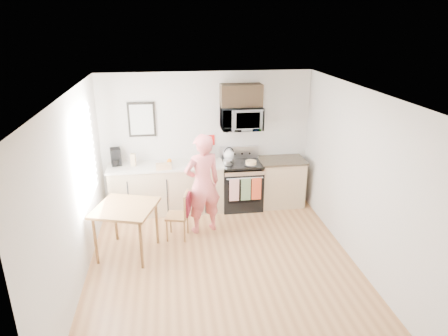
{
  "coord_description": "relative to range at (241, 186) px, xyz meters",
  "views": [
    {
      "loc": [
        -0.71,
        -5.06,
        3.49
      ],
      "look_at": [
        0.15,
        1.0,
        1.2
      ],
      "focal_mm": 32.0,
      "sensor_mm": 36.0,
      "label": 1
    }
  ],
  "objects": [
    {
      "name": "chair",
      "position": [
        -1.16,
        -1.06,
        0.1
      ],
      "size": [
        0.45,
        0.42,
        0.83
      ],
      "rotation": [
        0.0,
        0.0,
        -0.22
      ],
      "color": "brown",
      "rests_on": "floor"
    },
    {
      "name": "knife_block",
      "position": [
        -0.67,
        0.15,
        0.61
      ],
      "size": [
        0.11,
        0.14,
        0.21
      ],
      "primitive_type": "cube",
      "rotation": [
        0.0,
        0.0,
        -0.09
      ],
      "color": "brown",
      "rests_on": "countertop_left"
    },
    {
      "name": "floor",
      "position": [
        -0.63,
        -1.98,
        -0.44
      ],
      "size": [
        4.6,
        4.6,
        0.0
      ],
      "primitive_type": "plane",
      "color": "brown",
      "rests_on": "ground"
    },
    {
      "name": "cabinet_left",
      "position": [
        -1.43,
        0.02,
        0.01
      ],
      "size": [
        2.1,
        0.6,
        0.9
      ],
      "primitive_type": "cube",
      "color": "tan",
      "rests_on": "floor"
    },
    {
      "name": "fruit_bowl",
      "position": [
        -1.39,
        0.07,
        0.54
      ],
      "size": [
        0.2,
        0.2,
        0.09
      ],
      "color": "white",
      "rests_on": "countertop_left"
    },
    {
      "name": "wall_art",
      "position": [
        -1.83,
        0.3,
        1.31
      ],
      "size": [
        0.5,
        0.04,
        0.65
      ],
      "color": "black",
      "rests_on": "back_wall"
    },
    {
      "name": "back_wall",
      "position": [
        -0.63,
        0.32,
        0.86
      ],
      "size": [
        4.0,
        0.04,
        2.6
      ],
      "primitive_type": "cube",
      "color": "silver",
      "rests_on": "floor"
    },
    {
      "name": "countertop_left",
      "position": [
        -1.43,
        0.02,
        0.48
      ],
      "size": [
        2.14,
        0.64,
        0.04
      ],
      "primitive_type": "cube",
      "color": "beige",
      "rests_on": "cabinet_left"
    },
    {
      "name": "cabinet_right",
      "position": [
        0.8,
        0.02,
        0.01
      ],
      "size": [
        0.84,
        0.6,
        0.9
      ],
      "primitive_type": "cube",
      "color": "tan",
      "rests_on": "floor"
    },
    {
      "name": "person",
      "position": [
        -0.82,
        -0.85,
        0.44
      ],
      "size": [
        0.74,
        0.59,
        1.76
      ],
      "primitive_type": "imported",
      "rotation": [
        0.0,
        0.0,
        3.45
      ],
      "color": "#C03441",
      "rests_on": "floor"
    },
    {
      "name": "window",
      "position": [
        -2.59,
        -1.18,
        1.11
      ],
      "size": [
        0.06,
        1.4,
        1.5
      ],
      "color": "silver",
      "rests_on": "left_wall"
    },
    {
      "name": "countertop_right",
      "position": [
        0.8,
        0.02,
        0.48
      ],
      "size": [
        0.88,
        0.64,
        0.04
      ],
      "primitive_type": "cube",
      "color": "black",
      "rests_on": "cabinet_right"
    },
    {
      "name": "range",
      "position": [
        0.0,
        0.0,
        0.0
      ],
      "size": [
        0.76,
        0.7,
        1.16
      ],
      "color": "black",
      "rests_on": "floor"
    },
    {
      "name": "dining_table",
      "position": [
        -2.06,
        -1.41,
        0.28
      ],
      "size": [
        0.94,
        0.94,
        0.81
      ],
      "rotation": [
        0.0,
        0.0,
        -0.31
      ],
      "color": "brown",
      "rests_on": "floor"
    },
    {
      "name": "coffee_maker",
      "position": [
        -2.34,
        0.14,
        0.65
      ],
      "size": [
        0.22,
        0.28,
        0.32
      ],
      "rotation": [
        0.0,
        0.0,
        0.21
      ],
      "color": "black",
      "rests_on": "countertop_left"
    },
    {
      "name": "kettle",
      "position": [
        -0.22,
        0.17,
        0.6
      ],
      "size": [
        0.21,
        0.21,
        0.26
      ],
      "color": "white",
      "rests_on": "range"
    },
    {
      "name": "milk_carton",
      "position": [
        -2.02,
        0.06,
        0.62
      ],
      "size": [
        0.1,
        0.1,
        0.23
      ],
      "primitive_type": "cube",
      "rotation": [
        0.0,
        0.0,
        -0.13
      ],
      "color": "tan",
      "rests_on": "countertop_left"
    },
    {
      "name": "utensil_crock",
      "position": [
        -0.67,
        0.24,
        0.67
      ],
      "size": [
        0.13,
        0.13,
        0.4
      ],
      "color": "#A6100E",
      "rests_on": "countertop_left"
    },
    {
      "name": "ceiling",
      "position": [
        -0.63,
        -1.98,
        2.16
      ],
      "size": [
        4.0,
        4.6,
        0.04
      ],
      "primitive_type": "cube",
      "color": "white",
      "rests_on": "back_wall"
    },
    {
      "name": "wall_trivet",
      "position": [
        -0.58,
        0.31,
        0.86
      ],
      "size": [
        0.2,
        0.02,
        0.2
      ],
      "primitive_type": "cube",
      "color": "#A6100E",
      "rests_on": "back_wall"
    },
    {
      "name": "upper_cabinet",
      "position": [
        -0.0,
        0.15,
        1.74
      ],
      "size": [
        0.76,
        0.35,
        0.4
      ],
      "primitive_type": "cube",
      "color": "black",
      "rests_on": "back_wall"
    },
    {
      "name": "right_wall",
      "position": [
        1.37,
        -1.98,
        0.86
      ],
      "size": [
        0.04,
        4.6,
        2.6
      ],
      "primitive_type": "cube",
      "color": "silver",
      "rests_on": "floor"
    },
    {
      "name": "left_wall",
      "position": [
        -2.63,
        -1.98,
        0.86
      ],
      "size": [
        0.04,
        4.6,
        2.6
      ],
      "primitive_type": "cube",
      "color": "silver",
      "rests_on": "floor"
    },
    {
      "name": "bread_bag",
      "position": [
        -1.47,
        -0.2,
        0.55
      ],
      "size": [
        0.29,
        0.15,
        0.1
      ],
      "primitive_type": "cube",
      "rotation": [
        0.0,
        0.0,
        0.07
      ],
      "color": "tan",
      "rests_on": "countertop_left"
    },
    {
      "name": "front_wall",
      "position": [
        -0.63,
        -4.28,
        0.86
      ],
      "size": [
        4.0,
        0.04,
        2.6
      ],
      "primitive_type": "cube",
      "color": "silver",
      "rests_on": "floor"
    },
    {
      "name": "microwave",
      "position": [
        -0.0,
        0.1,
        1.32
      ],
      "size": [
        0.76,
        0.51,
        0.42
      ],
      "primitive_type": "imported",
      "color": "#BABBBF",
      "rests_on": "back_wall"
    },
    {
      "name": "pot",
      "position": [
        -0.28,
        -0.08,
        0.53
      ],
      "size": [
        0.18,
        0.29,
        0.09
      ],
      "rotation": [
        0.0,
        0.0,
        0.37
      ],
      "color": "#BABBBF",
      "rests_on": "range"
    },
    {
      "name": "cake",
      "position": [
        0.15,
        -0.17,
        0.53
      ],
      "size": [
        0.24,
        0.24,
        0.08
      ],
      "color": "black",
      "rests_on": "range"
    }
  ]
}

